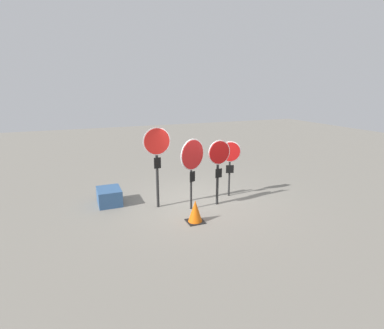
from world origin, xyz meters
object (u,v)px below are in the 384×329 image
traffic_cone_0 (195,211)px  stop_sign_2 (219,160)px  stop_sign_3 (230,157)px  stop_sign_1 (192,159)px  storage_crate (109,196)px  stop_sign_0 (157,152)px

traffic_cone_0 → stop_sign_2: bearing=37.5°
stop_sign_3 → traffic_cone_0: size_ratio=3.04×
stop_sign_1 → stop_sign_2: size_ratio=1.05×
stop_sign_1 → storage_crate: bearing=125.5°
traffic_cone_0 → stop_sign_3: bearing=37.5°
storage_crate → stop_sign_1: bearing=-31.0°
traffic_cone_0 → storage_crate: traffic_cone_0 is taller
stop_sign_1 → traffic_cone_0: stop_sign_1 is taller
stop_sign_1 → stop_sign_3: (1.61, 0.58, -0.20)m
stop_sign_3 → traffic_cone_0: (-1.87, -1.44, -1.08)m
stop_sign_1 → stop_sign_2: (0.90, 0.03, -0.12)m
stop_sign_1 → stop_sign_2: stop_sign_1 is taller
stop_sign_1 → stop_sign_3: stop_sign_1 is taller
stop_sign_2 → stop_sign_3: size_ratio=1.09×
stop_sign_2 → stop_sign_0: bearing=159.6°
stop_sign_1 → storage_crate: 3.02m
stop_sign_2 → traffic_cone_0: (-1.16, -0.89, -1.16)m
stop_sign_0 → stop_sign_3: size_ratio=1.31×
stop_sign_1 → stop_sign_3: size_ratio=1.14×
stop_sign_2 → stop_sign_1: bearing=176.8°
stop_sign_3 → stop_sign_1: bearing=-142.8°
stop_sign_1 → stop_sign_3: bearing=-3.8°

